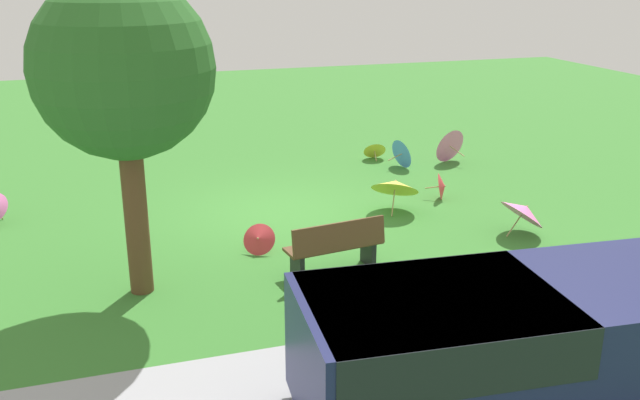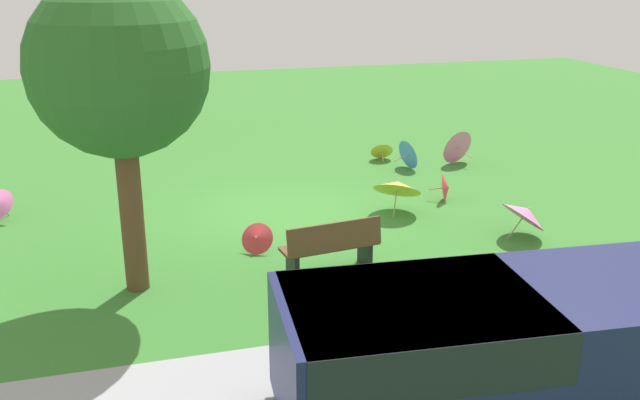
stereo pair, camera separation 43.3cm
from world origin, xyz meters
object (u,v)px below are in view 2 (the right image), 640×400
Objects in this scene: van_dark at (481,346)px; parasol_blue_0 at (410,154)px; park_bench at (331,246)px; parasol_red_1 at (446,188)px; parasol_red_0 at (257,238)px; parasol_pink_2 at (526,213)px; parasol_yellow_0 at (381,150)px; parasol_yellow_1 at (397,186)px; shade_tree at (119,70)px; parasol_pink_0 at (455,145)px.

van_dark is 10.03m from parasol_blue_0.
parasol_red_1 is (-3.37, -2.87, -0.18)m from park_bench.
parasol_red_0 is 0.73× the size of parasol_pink_2.
parasol_yellow_0 is 1.03m from parasol_blue_0.
parasol_blue_0 is at bearing -117.19° from parasol_yellow_1.
parasol_red_0 is at bearing -50.11° from park_bench.
park_bench reaches higher than parasol_yellow_0.
van_dark reaches higher than parasol_pink_2.
parasol_pink_2 is (-0.62, 5.76, 0.21)m from parasol_yellow_0.
parasol_pink_2 is (-3.83, -0.57, 0.00)m from park_bench.
parasol_pink_2 is 0.72× the size of parasol_yellow_1.
van_dark is 7.61m from parasol_red_1.
shade_tree is 6.22m from parasol_yellow_1.
parasol_yellow_0 is 0.92× the size of parasol_red_0.
parasol_pink_0 is 4.14m from parasol_yellow_1.
shade_tree is at bearing 22.09° from parasol_red_1.
parasol_red_1 is (-4.36, -1.69, 0.03)m from parasol_red_0.
parasol_red_1 is at bearing -112.84° from van_dark.
shade_tree reaches higher than parasol_blue_0.
park_bench is 3.88m from parasol_pink_2.
shade_tree is (3.02, -0.28, 2.87)m from park_bench.
parasol_pink_2 is 2.36m from parasol_red_1.
parasol_pink_0 is 1.41× the size of parasol_red_0.
parasol_red_1 is at bearing -78.52° from parasol_pink_2.
parasol_pink_2 is at bearing 132.59° from parasol_yellow_1.
van_dark reaches higher than parasol_yellow_0.
parasol_yellow_1 is (-2.10, -2.46, 0.09)m from park_bench.
parasol_blue_0 is 4.82m from parasol_pink_2.
parasol_yellow_0 is 3.46m from parasol_red_1.
park_bench is at bearing 63.12° from parasol_yellow_0.
van_dark reaches higher than parasol_blue_0.
park_bench is 2.78× the size of parasol_red_1.
van_dark is 6.90× the size of parasol_red_0.
shade_tree reaches higher than parasol_pink_0.
shade_tree is at bearing 37.64° from parasol_blue_0.
van_dark is at bearing 128.05° from shade_tree.
shade_tree is 4.99× the size of parasol_pink_2.
parasol_pink_0 is 3.06m from parasol_red_1.
parasol_pink_0 is at bearing -143.30° from parasol_red_0.
parasol_blue_0 is at bearing 7.08° from parasol_pink_0.
parasol_pink_0 is at bearing -114.64° from van_dark.
van_dark is 2.86× the size of park_bench.
parasol_yellow_0 is at bearing -83.83° from parasol_pink_2.
park_bench is (0.42, -4.11, -0.45)m from van_dark.
parasol_pink_2 is (1.02, 4.97, 0.02)m from parasol_pink_0.
parasol_yellow_1 is (-5.11, -2.18, -2.79)m from shade_tree.
parasol_pink_2 is at bearing -177.59° from shade_tree.
parasol_yellow_1 reaches higher than parasol_red_0.
parasol_pink_0 is 0.75× the size of parasol_yellow_1.
parasol_pink_0 is 5.07m from parasol_pink_2.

